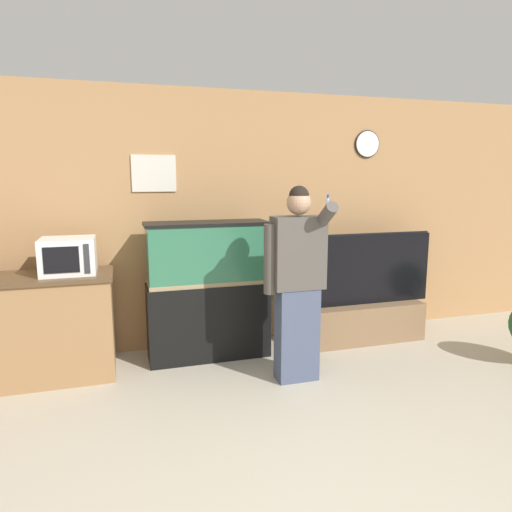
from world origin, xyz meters
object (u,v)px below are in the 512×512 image
(counter_island, at_px, (38,328))
(tv_on_stand, at_px, (364,309))
(aquarium_on_stand, at_px, (208,290))
(person_standing, at_px, (297,282))
(microwave, at_px, (68,256))

(counter_island, xyz_separation_m, tv_on_stand, (3.18, 0.04, -0.12))
(aquarium_on_stand, bearing_deg, tv_on_stand, -1.56)
(aquarium_on_stand, bearing_deg, person_standing, -49.78)
(microwave, height_order, tv_on_stand, microwave)
(microwave, distance_m, tv_on_stand, 3.00)
(counter_island, bearing_deg, person_standing, -17.04)
(tv_on_stand, bearing_deg, counter_island, -179.28)
(counter_island, distance_m, microwave, 0.67)
(microwave, distance_m, aquarium_on_stand, 1.29)
(microwave, bearing_deg, aquarium_on_stand, 3.54)
(aquarium_on_stand, bearing_deg, counter_island, -176.73)
(aquarium_on_stand, height_order, person_standing, person_standing)
(person_standing, bearing_deg, microwave, 160.26)
(microwave, bearing_deg, person_standing, -19.74)
(person_standing, bearing_deg, tv_on_stand, 33.04)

